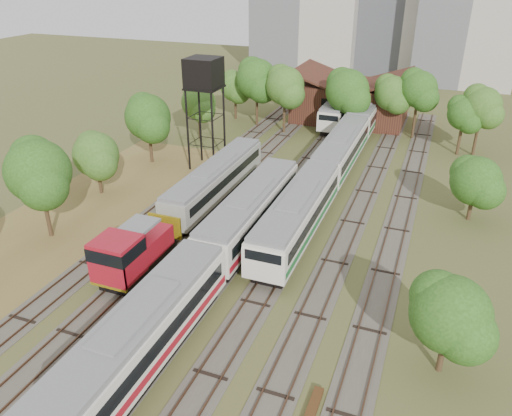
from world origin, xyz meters
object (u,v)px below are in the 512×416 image
at_px(railcar_red_set, 206,263).
at_px(railcar_green_set, 341,150).
at_px(shunter_locomotive, 131,253).
at_px(water_tower, 204,76).

bearing_deg(railcar_red_set, railcar_green_set, 81.56).
distance_m(railcar_red_set, shunter_locomotive, 6.03).
distance_m(railcar_red_set, water_tower, 25.70).
xyz_separation_m(railcar_red_set, shunter_locomotive, (-6.00, -0.56, -0.17)).
relative_size(shunter_locomotive, water_tower, 0.65).
bearing_deg(railcar_green_set, water_tower, -160.81).
xyz_separation_m(railcar_green_set, water_tower, (-14.61, -5.08, 8.33)).
bearing_deg(railcar_green_set, shunter_locomotive, -109.98).
xyz_separation_m(railcar_green_set, shunter_locomotive, (-10.00, -27.51, -0.19)).
height_order(railcar_green_set, shunter_locomotive, railcar_green_set).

